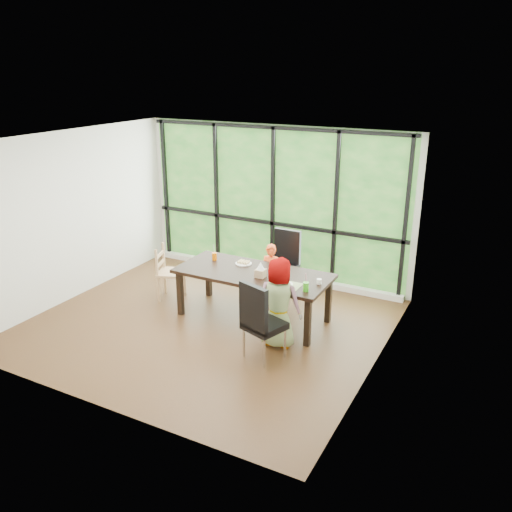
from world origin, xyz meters
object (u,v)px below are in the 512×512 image
(dining_table, at_px, (253,295))
(plate_far, at_px, (244,263))
(chair_window_leather, at_px, (282,264))
(child_toddler, at_px, (271,274))
(chair_interior_leather, at_px, (265,320))
(child_older, at_px, (278,303))
(chair_end_beech, at_px, (171,273))
(tissue_box, at_px, (261,273))
(orange_cup, at_px, (214,256))
(white_mug, at_px, (319,282))
(green_cup, at_px, (306,287))
(plate_near, at_px, (285,284))

(dining_table, distance_m, plate_far, 0.53)
(chair_window_leather, relative_size, child_toddler, 1.09)
(dining_table, bearing_deg, chair_window_leather, 89.46)
(chair_interior_leather, height_order, child_older, child_older)
(chair_end_beech, height_order, tissue_box, chair_end_beech)
(dining_table, height_order, tissue_box, tissue_box)
(chair_interior_leather, xyz_separation_m, child_older, (0.01, 0.38, 0.09))
(chair_interior_leather, relative_size, child_older, 0.86)
(tissue_box, bearing_deg, chair_window_leather, 98.90)
(chair_interior_leather, height_order, orange_cup, chair_interior_leather)
(chair_end_beech, xyz_separation_m, orange_cup, (0.75, 0.15, 0.36))
(white_mug, height_order, tissue_box, tissue_box)
(white_mug, bearing_deg, green_cup, -102.33)
(child_older, bearing_deg, chair_window_leather, -73.41)
(dining_table, relative_size, child_older, 1.82)
(chair_interior_leather, bearing_deg, child_older, -73.11)
(child_older, bearing_deg, green_cup, -142.28)
(chair_end_beech, distance_m, plate_far, 1.29)
(chair_window_leather, bearing_deg, child_older, -66.34)
(chair_end_beech, bearing_deg, green_cup, -116.74)
(child_toddler, distance_m, tissue_box, 0.81)
(chair_window_leather, relative_size, plate_far, 4.33)
(green_cup, bearing_deg, plate_near, 168.58)
(chair_window_leather, height_order, child_older, child_older)
(chair_interior_leather, relative_size, child_toddler, 1.09)
(chair_interior_leather, bearing_deg, green_cup, -95.39)
(child_toddler, relative_size, orange_cup, 8.31)
(orange_cup, bearing_deg, child_older, -26.88)
(white_mug, bearing_deg, child_toddler, 150.67)
(dining_table, height_order, plate_far, plate_far)
(child_toddler, relative_size, tissue_box, 7.25)
(plate_near, xyz_separation_m, green_cup, (0.35, -0.07, 0.06))
(child_older, xyz_separation_m, orange_cup, (-1.46, 0.74, 0.18))
(dining_table, height_order, green_cup, green_cup)
(chair_interior_leather, bearing_deg, chair_window_leather, -52.86)
(chair_window_leather, relative_size, tissue_box, 7.89)
(orange_cup, bearing_deg, white_mug, -4.70)
(dining_table, relative_size, plate_far, 9.19)
(child_older, bearing_deg, dining_table, -46.16)
(orange_cup, bearing_deg, child_toddler, 28.85)
(dining_table, xyz_separation_m, chair_window_leather, (0.01, 1.01, 0.17))
(chair_window_leather, xyz_separation_m, plate_near, (0.60, -1.23, 0.22))
(chair_window_leather, height_order, chair_interior_leather, same)
(chair_end_beech, bearing_deg, tissue_box, -114.47)
(dining_table, bearing_deg, chair_interior_leather, -54.88)
(chair_end_beech, distance_m, tissue_box, 1.76)
(plate_near, bearing_deg, plate_far, 153.41)
(green_cup, bearing_deg, chair_window_leather, 126.10)
(dining_table, distance_m, white_mug, 1.11)
(chair_end_beech, height_order, child_older, child_older)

